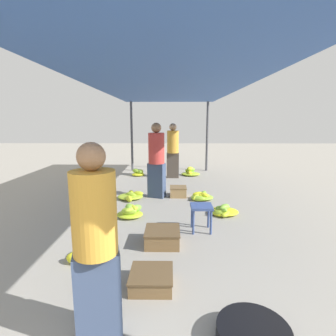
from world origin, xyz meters
TOP-DOWN VIEW (x-y plane):
  - canopy_post_back_left at (-1.32, 8.21)m, footprint 0.08×0.08m
  - canopy_post_back_right at (1.32, 8.21)m, footprint 0.08×0.08m
  - canopy_tarp at (0.00, 4.26)m, footprint 3.04×8.31m
  - vendor_foreground at (-0.51, 0.85)m, footprint 0.41×0.41m
  - stool at (0.54, 2.96)m, footprint 0.34×0.34m
  - basin_black at (0.70, 0.79)m, footprint 0.58×0.58m
  - banana_pile_left_0 at (-0.85, 4.71)m, footprint 0.61×0.74m
  - banana_pile_left_1 at (-0.68, 3.53)m, footprint 0.48×0.44m
  - banana_pile_left_2 at (-0.99, 7.25)m, footprint 0.41×0.41m
  - banana_pile_left_3 at (-1.01, 2.09)m, footprint 0.50×0.51m
  - banana_pile_right_0 at (1.04, 3.69)m, footprint 0.55×0.55m
  - banana_pile_right_1 at (0.69, 7.34)m, footprint 0.60×0.52m
  - banana_pile_right_2 at (0.74, 4.67)m, footprint 0.51×0.49m
  - crate_near at (0.23, 4.91)m, footprint 0.38×0.38m
  - crate_mid at (-0.06, 2.49)m, footprint 0.49×0.49m
  - crate_far at (-0.15, 1.52)m, footprint 0.45×0.45m
  - shopper_walking_mid at (-0.27, 4.85)m, footprint 0.47×0.47m
  - shopper_walking_far at (0.11, 7.00)m, footprint 0.38×0.36m

SIDE VIEW (x-z plane):
  - banana_pile_left_3 at x=-1.01m, z-range -0.01..0.12m
  - banana_pile_left_0 at x=-0.85m, z-range -0.02..0.14m
  - banana_pile_right_2 at x=0.74m, z-range -0.01..0.15m
  - banana_pile_right_0 at x=1.04m, z-range -0.04..0.19m
  - basin_black at x=0.70m, z-range 0.00..0.15m
  - crate_far at x=-0.15m, z-range 0.00..0.16m
  - banana_pile_right_1 at x=0.69m, z-range -0.05..0.23m
  - banana_pile_left_2 at x=-0.99m, z-range -0.02..0.22m
  - banana_pile_left_1 at x=-0.68m, z-range -0.02..0.24m
  - crate_mid at x=-0.06m, z-range 0.00..0.22m
  - crate_near at x=0.23m, z-range 0.00..0.23m
  - stool at x=0.54m, z-range 0.13..0.55m
  - vendor_foreground at x=-0.51m, z-range 0.03..1.61m
  - shopper_walking_far at x=0.11m, z-range 0.03..1.71m
  - shopper_walking_mid at x=-0.27m, z-range 0.03..1.73m
  - canopy_post_back_left at x=-1.32m, z-range 0.00..2.40m
  - canopy_post_back_right at x=1.32m, z-range 0.00..2.40m
  - canopy_tarp at x=0.00m, z-range 2.40..2.44m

